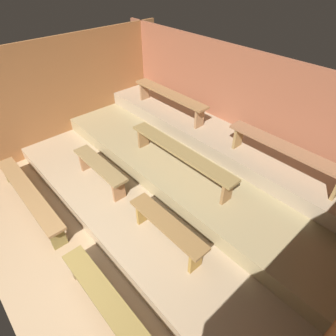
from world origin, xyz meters
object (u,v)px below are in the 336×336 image
(bench_floor_left, at_px, (28,194))
(bench_floor_right, at_px, (121,320))
(bench_upper_left, at_px, (170,96))
(bench_lower_right, at_px, (167,227))
(bench_middle_center, at_px, (180,153))
(bench_lower_left, at_px, (100,168))
(bench_upper_right, at_px, (285,151))

(bench_floor_left, height_order, bench_floor_right, same)
(bench_upper_left, bearing_deg, bench_floor_right, -49.60)
(bench_floor_right, relative_size, bench_upper_left, 1.19)
(bench_lower_right, bearing_deg, bench_middle_center, 128.85)
(bench_lower_left, bearing_deg, bench_upper_left, 102.43)
(bench_floor_left, height_order, bench_lower_left, bench_lower_left)
(bench_floor_right, bearing_deg, bench_lower_right, 113.53)
(bench_lower_left, height_order, bench_upper_right, bench_upper_right)
(bench_middle_center, xyz_separation_m, bench_upper_left, (-1.37, 1.00, 0.27))
(bench_lower_left, xyz_separation_m, bench_lower_right, (1.77, 0.00, 0.00))
(bench_lower_right, relative_size, bench_upper_left, 0.68)
(bench_floor_right, bearing_deg, bench_upper_left, 130.40)
(bench_lower_left, distance_m, bench_upper_right, 3.08)
(bench_lower_right, xyz_separation_m, bench_upper_right, (0.45, 2.06, 0.56))
(bench_middle_center, bearing_deg, bench_floor_left, -122.79)
(bench_floor_left, distance_m, bench_floor_right, 2.77)
(bench_lower_left, relative_size, bench_upper_left, 0.68)
(bench_floor_right, relative_size, bench_middle_center, 1.02)
(bench_floor_right, distance_m, bench_lower_right, 1.27)
(bench_floor_left, bearing_deg, bench_upper_left, 89.22)
(bench_upper_right, bearing_deg, bench_floor_right, -89.22)
(bench_middle_center, distance_m, bench_upper_right, 1.67)
(bench_lower_left, bearing_deg, bench_middle_center, 49.00)
(bench_floor_right, distance_m, bench_upper_left, 4.28)
(bench_floor_left, xyz_separation_m, bench_floor_right, (2.77, 0.00, 0.00))
(bench_lower_right, relative_size, bench_upper_right, 0.68)
(bench_floor_left, bearing_deg, bench_middle_center, 57.21)
(bench_lower_right, bearing_deg, bench_lower_left, 180.00)
(bench_floor_right, bearing_deg, bench_lower_left, 153.30)
(bench_floor_left, distance_m, bench_lower_left, 1.27)
(bench_lower_left, bearing_deg, bench_floor_left, -113.53)
(bench_floor_left, xyz_separation_m, bench_lower_right, (2.27, 1.14, 0.25))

